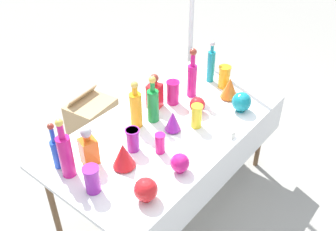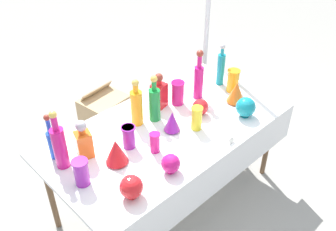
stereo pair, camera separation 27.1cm
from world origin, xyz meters
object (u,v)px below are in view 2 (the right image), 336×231
Objects in this scene: slender_vase_0 at (178,92)px; round_bowl_1 at (171,164)px; slender_vase_3 at (81,172)px; tall_bottle_0 at (59,145)px; round_bowl_2 at (246,107)px; slender_vase_5 at (155,142)px; square_decanter_1 at (159,93)px; slender_vase_2 at (129,136)px; fluted_vase_0 at (172,121)px; tall_bottle_1 at (52,141)px; tall_bottle_3 at (137,106)px; slender_vase_4 at (233,80)px; square_decanter_0 at (83,141)px; tall_bottle_2 at (155,102)px; tall_bottle_5 at (199,79)px; fluted_vase_1 at (236,92)px; round_bowl_0 at (131,187)px; slender_vase_1 at (197,118)px; fluted_vase_2 at (116,151)px; tall_bottle_4 at (221,68)px; round_bowl_3 at (200,107)px; cardboard_box_behind_left at (105,112)px.

slender_vase_0 reaches higher than round_bowl_1.
round_bowl_1 is at bearing -33.41° from slender_vase_3.
round_bowl_2 is at bearing -20.54° from tall_bottle_0.
square_decanter_1 is at bearing 44.12° from slender_vase_5.
slender_vase_5 is at bearing -58.69° from slender_vase_2.
fluted_vase_0 is (0.76, -0.00, -0.01)m from slender_vase_3.
tall_bottle_1 is 0.67m from slender_vase_5.
round_bowl_1 is at bearing -84.97° from slender_vase_2.
tall_bottle_3 is at bearing 71.39° from round_bowl_1.
slender_vase_4 is 1.33× the size of slender_vase_5.
square_decanter_0 is (0.16, -0.02, -0.05)m from tall_bottle_0.
slender_vase_3 is (-0.16, -0.21, -0.03)m from square_decanter_0.
tall_bottle_2 reaches higher than slender_vase_3.
tall_bottle_5 is at bearing 154.60° from slender_vase_4.
fluted_vase_1 is 1.22× the size of round_bowl_0.
fluted_vase_1 is (0.49, 0.02, -0.00)m from slender_vase_1.
square_decanter_1 is 0.71m from fluted_vase_2.
round_bowl_1 is at bearing -57.71° from fluted_vase_2.
round_bowl_2 is at bearing 1.44° from round_bowl_0.
slender_vase_0 is 0.36m from slender_vase_1.
slender_vase_2 is (-0.22, -0.17, -0.06)m from tall_bottle_3.
round_bowl_2 is (0.38, -0.56, -0.04)m from square_decanter_1.
square_decanter_1 is at bearing 157.71° from tall_bottle_5.
slender_vase_0 is (0.41, -0.02, -0.05)m from tall_bottle_3.
fluted_vase_1 is (0.87, -0.01, 0.02)m from slender_vase_5.
slender_vase_4 is at bearing -25.40° from tall_bottle_5.
square_decanter_1 is 0.97m from round_bowl_0.
tall_bottle_1 reaches higher than slender_vase_3.
round_bowl_3 is at bearing -157.73° from tall_bottle_4.
round_bowl_3 is (1.06, -0.34, -0.06)m from tall_bottle_1.
slender_vase_3 is at bearing -90.59° from tall_bottle_1.
slender_vase_0 reaches higher than round_bowl_3.
slender_vase_0 reaches higher than fluted_vase_2.
slender_vase_2 reaches higher than round_bowl_2.
tall_bottle_5 is 0.34m from square_decanter_1.
round_bowl_0 is at bearing -111.78° from fluted_vase_2.
tall_bottle_5 reaches higher than round_bowl_0.
round_bowl_2 is (-0.10, -0.17, -0.01)m from fluted_vase_1.
fluted_vase_0 is at bearing -116.94° from square_decanter_1.
slender_vase_1 is at bearing -35.70° from fluted_vase_0.
round_bowl_1 is at bearing -122.44° from tall_bottle_2.
slender_vase_3 is 1.37× the size of round_bowl_1.
tall_bottle_0 is at bearing 177.49° from tall_bottle_5.
slender_vase_1 is at bearing -177.95° from fluted_vase_1.
fluted_vase_0 is at bearing -12.90° from slender_vase_2.
tall_bottle_0 is at bearing -92.86° from tall_bottle_1.
tall_bottle_0 is at bearing 178.52° from tall_bottle_4.
tall_bottle_3 is at bearing 166.72° from slender_vase_4.
tall_bottle_4 reaches higher than cardboard_box_behind_left.
cardboard_box_behind_left is (0.58, 1.17, -0.68)m from slender_vase_2.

